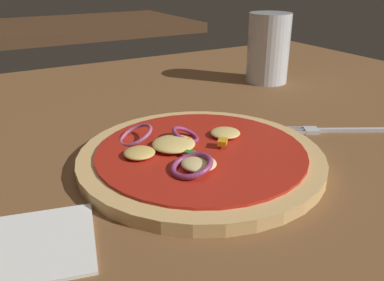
{
  "coord_description": "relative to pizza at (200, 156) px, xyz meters",
  "views": [
    {
      "loc": [
        -0.17,
        -0.36,
        0.24
      ],
      "look_at": [
        0.04,
        0.0,
        0.06
      ],
      "focal_mm": 37.29,
      "sensor_mm": 36.0,
      "label": 1
    }
  ],
  "objects": [
    {
      "name": "dining_table",
      "position": [
        -0.04,
        0.02,
        -0.03
      ],
      "size": [
        1.37,
        1.07,
        0.04
      ],
      "color": "brown",
      "rests_on": "ground"
    },
    {
      "name": "pizza",
      "position": [
        0.0,
        0.0,
        0.0
      ],
      "size": [
        0.27,
        0.27,
        0.03
      ],
      "color": "tan",
      "rests_on": "dining_table"
    },
    {
      "name": "fork",
      "position": [
        0.2,
        -0.01,
        -0.01
      ],
      "size": [
        0.15,
        0.09,
        0.01
      ],
      "color": "silver",
      "rests_on": "dining_table"
    },
    {
      "name": "beer_glass",
      "position": [
        0.29,
        0.23,
        0.05
      ],
      "size": [
        0.08,
        0.08,
        0.13
      ],
      "color": "silver",
      "rests_on": "dining_table"
    },
    {
      "name": "background_table",
      "position": [
        0.2,
        1.3,
        -0.03
      ],
      "size": [
        0.9,
        0.56,
        0.04
      ],
      "color": "#4C301C",
      "rests_on": "ground"
    }
  ]
}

